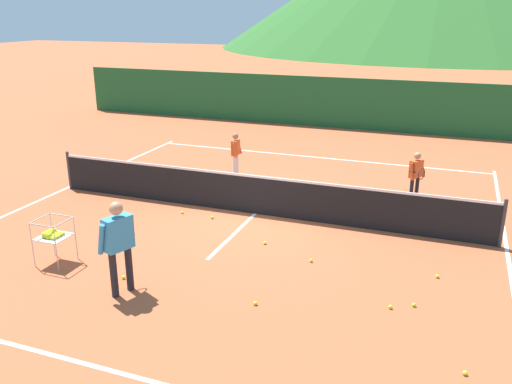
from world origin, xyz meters
TOP-DOWN VIEW (x-y plane):
  - ground_plane at (0.00, 0.00)m, footprint 120.00×120.00m
  - line_baseline_near at (0.00, -6.27)m, footprint 11.16×0.08m
  - line_baseline_far at (0.00, 5.60)m, footprint 11.16×0.08m
  - line_sideline_west at (-5.58, 0.00)m, footprint 0.08×11.88m
  - line_sideline_east at (5.58, 0.00)m, footprint 0.08×11.88m
  - line_service_center at (0.00, 0.00)m, footprint 0.08×5.40m
  - tennis_net at (0.00, 0.00)m, footprint 10.96×0.08m
  - instructor at (-0.82, -4.38)m, footprint 0.48×0.84m
  - student_0 at (-1.66, 2.77)m, footprint 0.24×0.52m
  - student_1 at (3.50, 2.30)m, footprint 0.41×0.71m
  - ball_cart at (-2.72, -3.85)m, footprint 0.58×0.58m
  - tennis_ball_0 at (1.50, -3.97)m, footprint 0.07×0.07m
  - tennis_ball_1 at (1.95, -2.07)m, footprint 0.07×0.07m
  - tennis_ball_2 at (3.63, -3.29)m, footprint 0.07×0.07m
  - tennis_ball_4 at (3.99, -3.08)m, footprint 0.07×0.07m
  - tennis_ball_5 at (-1.66, -0.62)m, footprint 0.07×0.07m
  - tennis_ball_6 at (-0.84, -0.67)m, footprint 0.07×0.07m
  - tennis_ball_7 at (4.30, -1.89)m, footprint 0.07×0.07m
  - tennis_ball_8 at (4.79, -4.67)m, footprint 0.07×0.07m
  - tennis_ball_9 at (-1.09, -3.96)m, footprint 0.07×0.07m
  - tennis_ball_10 at (0.82, -1.60)m, footprint 0.07×0.07m
  - windscreen_fence at (0.00, 10.51)m, footprint 24.56×0.08m

SIDE VIEW (x-z plane):
  - ground_plane at x=0.00m, z-range 0.00..0.00m
  - line_baseline_near at x=0.00m, z-range 0.00..0.01m
  - line_baseline_far at x=0.00m, z-range 0.00..0.01m
  - line_sideline_west at x=-5.58m, z-range 0.00..0.01m
  - line_sideline_east at x=5.58m, z-range 0.00..0.01m
  - line_service_center at x=0.00m, z-range 0.00..0.01m
  - tennis_ball_0 at x=1.50m, z-range 0.00..0.07m
  - tennis_ball_1 at x=1.95m, z-range 0.00..0.07m
  - tennis_ball_2 at x=3.63m, z-range 0.00..0.07m
  - tennis_ball_4 at x=3.99m, z-range 0.00..0.07m
  - tennis_ball_5 at x=-1.66m, z-range 0.00..0.07m
  - tennis_ball_6 at x=-0.84m, z-range 0.00..0.07m
  - tennis_ball_7 at x=4.30m, z-range 0.00..0.07m
  - tennis_ball_8 at x=4.79m, z-range 0.00..0.07m
  - tennis_ball_9 at x=-1.09m, z-range 0.00..0.07m
  - tennis_ball_10 at x=0.82m, z-range 0.00..0.07m
  - tennis_net at x=0.00m, z-range -0.03..1.02m
  - ball_cart at x=-2.72m, z-range 0.14..1.04m
  - student_0 at x=-1.66m, z-range 0.13..1.41m
  - student_1 at x=3.50m, z-range 0.13..1.42m
  - instructor at x=-0.82m, z-range 0.17..1.86m
  - windscreen_fence at x=0.00m, z-range 0.00..2.08m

